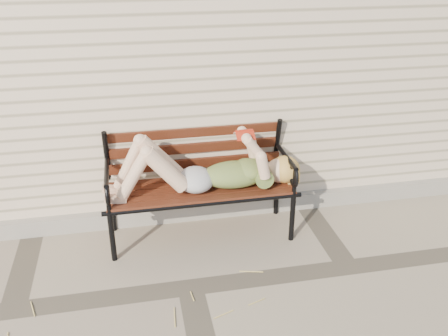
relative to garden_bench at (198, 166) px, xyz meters
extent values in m
plane|color=gray|center=(-0.19, -0.79, -0.61)|extent=(80.00, 80.00, 0.00)
cube|color=beige|center=(-0.19, 2.21, 0.89)|extent=(8.00, 4.00, 3.00)
cube|color=gray|center=(-0.19, 0.18, -0.53)|extent=(8.00, 0.10, 0.15)
cylinder|color=black|center=(-0.74, -0.33, -0.38)|extent=(0.04, 0.04, 0.45)
cylinder|color=black|center=(-0.74, 0.12, -0.38)|extent=(0.04, 0.04, 0.45)
cylinder|color=black|center=(0.74, -0.33, -0.38)|extent=(0.04, 0.04, 0.45)
cylinder|color=black|center=(0.74, 0.12, -0.38)|extent=(0.04, 0.04, 0.45)
cube|color=#582616|center=(0.00, -0.10, -0.16)|extent=(1.52, 0.49, 0.03)
cylinder|color=black|center=(0.00, -0.33, -0.18)|extent=(1.60, 0.04, 0.04)
cylinder|color=black|center=(0.00, 0.12, -0.18)|extent=(1.60, 0.04, 0.04)
torus|color=black|center=(0.00, 0.23, 0.34)|extent=(0.28, 0.04, 0.28)
ellipsoid|color=#092F3F|center=(0.28, -0.13, -0.04)|extent=(0.54, 0.31, 0.21)
ellipsoid|color=#092F3F|center=(0.40, -0.13, 0.00)|extent=(0.26, 0.30, 0.16)
ellipsoid|color=#B3B4B9|center=(-0.04, -0.13, -0.05)|extent=(0.30, 0.34, 0.19)
sphere|color=beige|center=(0.67, -0.13, -0.04)|extent=(0.22, 0.22, 0.22)
ellipsoid|color=#E9C357|center=(0.72, -0.13, -0.03)|extent=(0.25, 0.25, 0.23)
cube|color=#B02814|center=(0.36, -0.13, 0.34)|extent=(0.14, 0.02, 0.02)
cube|color=beige|center=(0.36, -0.18, 0.31)|extent=(0.14, 0.09, 0.05)
cube|color=beige|center=(0.36, -0.09, 0.31)|extent=(0.14, 0.09, 0.05)
cube|color=#B02814|center=(0.36, -0.18, 0.32)|extent=(0.15, 0.09, 0.05)
cube|color=#B02814|center=(0.36, -0.09, 0.32)|extent=(0.15, 0.09, 0.05)
cylinder|color=tan|center=(0.39, -0.68, -0.60)|extent=(0.12, 0.15, 0.01)
cylinder|color=tan|center=(-0.99, -0.90, -0.60)|extent=(0.14, 0.03, 0.01)
cylinder|color=tan|center=(-1.08, -0.68, -0.60)|extent=(0.07, 0.08, 0.01)
cylinder|color=tan|center=(-1.15, -0.90, -0.60)|extent=(0.05, 0.16, 0.01)
cylinder|color=tan|center=(0.00, -0.91, -0.60)|extent=(0.08, 0.16, 0.01)
cylinder|color=tan|center=(-0.77, -0.92, -0.60)|extent=(0.01, 0.09, 0.01)
camera|label=1|loc=(-0.52, -3.73, 1.79)|focal=40.00mm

